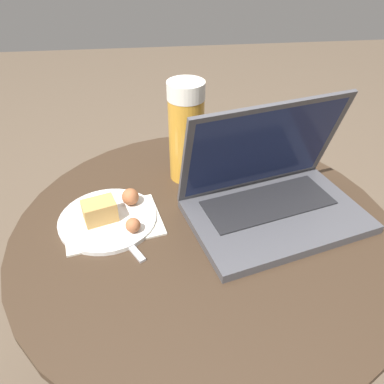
% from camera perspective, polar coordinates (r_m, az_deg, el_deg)
% --- Properties ---
extents(ground_plane, '(6.00, 6.00, 0.00)m').
position_cam_1_polar(ground_plane, '(1.12, 1.41, -24.12)').
color(ground_plane, brown).
extents(table, '(0.74, 0.74, 0.49)m').
position_cam_1_polar(table, '(0.83, 1.78, -12.12)').
color(table, '#515156').
rests_on(table, ground_plane).
extents(napkin, '(0.21, 0.16, 0.00)m').
position_cam_1_polar(napkin, '(0.75, -11.94, -4.62)').
color(napkin, silver).
rests_on(napkin, table).
extents(laptop, '(0.38, 0.30, 0.23)m').
position_cam_1_polar(laptop, '(0.75, 12.01, -0.18)').
color(laptop, '#47474C').
rests_on(laptop, table).
extents(beer_glass, '(0.08, 0.08, 0.22)m').
position_cam_1_polar(beer_glass, '(0.81, -0.87, 9.10)').
color(beer_glass, gold).
rests_on(beer_glass, table).
extents(snack_plate, '(0.19, 0.19, 0.05)m').
position_cam_1_polar(snack_plate, '(0.75, -12.52, -3.54)').
color(snack_plate, silver).
rests_on(snack_plate, table).
extents(fork, '(0.10, 0.16, 0.01)m').
position_cam_1_polar(fork, '(0.73, -11.42, -5.65)').
color(fork, '#B2B2B7').
rests_on(fork, table).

